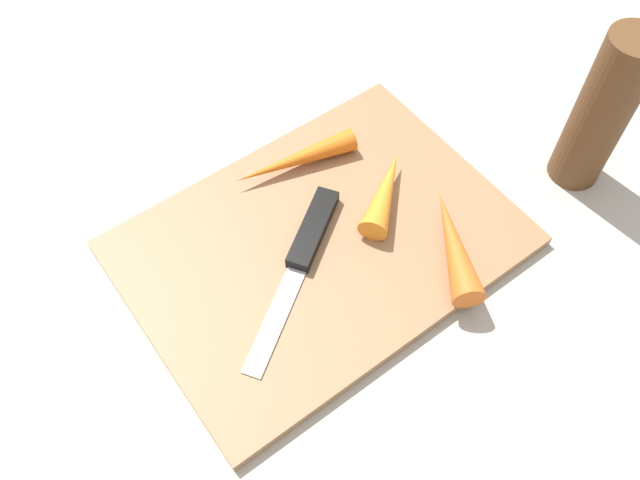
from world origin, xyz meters
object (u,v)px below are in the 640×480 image
object	(u,v)px
carrot_shortest	(388,195)
carrot_longest	(295,160)
knife	(309,240)
carrot_medium	(453,244)
pepper_grinder	(602,113)
cutting_board	(320,243)

from	to	relation	value
carrot_shortest	carrot_longest	xyz separation A→B (m)	(-0.05, 0.09, -0.00)
carrot_longest	knife	bearing A→B (deg)	74.35
carrot_medium	carrot_longest	distance (m)	0.18
carrot_longest	pepper_grinder	world-z (taller)	pepper_grinder
knife	carrot_medium	xyz separation A→B (m)	(0.10, -0.09, 0.01)
carrot_shortest	carrot_longest	distance (m)	0.10
carrot_shortest	carrot_medium	bearing A→B (deg)	-117.83
carrot_medium	carrot_longest	xyz separation A→B (m)	(-0.06, 0.17, -0.00)
knife	carrot_medium	world-z (taller)	carrot_medium
cutting_board	carrot_medium	xyz separation A→B (m)	(0.09, -0.08, 0.02)
carrot_shortest	pepper_grinder	bearing A→B (deg)	-58.29
cutting_board	knife	distance (m)	0.02
cutting_board	carrot_medium	world-z (taller)	carrot_medium
cutting_board	carrot_shortest	size ratio (longest dim) A/B	3.66
carrot_medium	carrot_longest	world-z (taller)	carrot_medium
knife	carrot_medium	size ratio (longest dim) A/B	1.51
carrot_shortest	carrot_medium	distance (m)	0.08
carrot_longest	cutting_board	bearing A→B (deg)	81.01
carrot_medium	carrot_shortest	bearing A→B (deg)	37.52
carrot_shortest	carrot_medium	xyz separation A→B (m)	(0.01, -0.08, 0.00)
carrot_shortest	pepper_grinder	xyz separation A→B (m)	(0.19, -0.08, 0.06)
carrot_medium	carrot_longest	size ratio (longest dim) A/B	0.90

